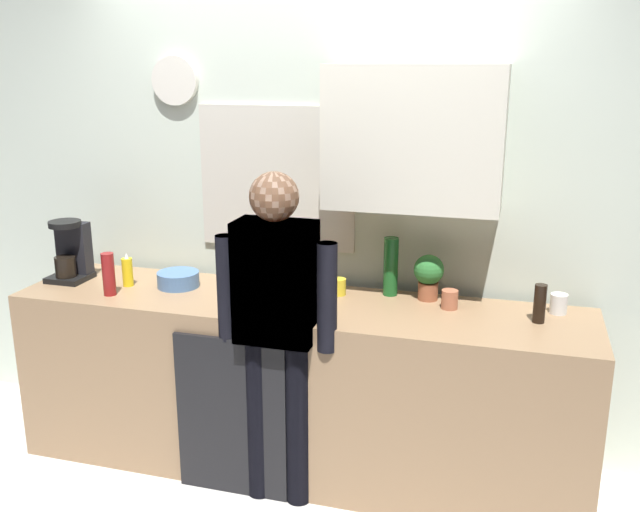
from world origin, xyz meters
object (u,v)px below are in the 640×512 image
cup_terracotta_mug (450,299)px  bottle_green_wine (391,267)px  dish_soap (127,272)px  cup_yellow_cup (339,287)px  person_guest (276,314)px  bottle_red_vinegar (109,274)px  bottle_dark_sauce (540,304)px  mixing_bowl (178,279)px  potted_plant (429,274)px  coffee_maker (71,253)px  cup_white_mug (559,304)px  person_at_sink (276,314)px

cup_terracotta_mug → bottle_green_wine: bearing=158.4°
bottle_green_wine → dish_soap: (-1.36, -0.24, -0.07)m
cup_yellow_cup → person_guest: bearing=-110.2°
bottle_red_vinegar → person_guest: (0.95, -0.14, -0.07)m
bottle_dark_sauce → person_guest: bearing=-163.4°
mixing_bowl → potted_plant: potted_plant is taller
cup_terracotta_mug → potted_plant: 0.18m
coffee_maker → cup_white_mug: 2.54m
bottle_dark_sauce → cup_white_mug: (0.09, 0.15, -0.04)m
coffee_maker → cup_white_mug: coffee_maker is taller
mixing_bowl → person_at_sink: (0.68, -0.36, 0.00)m
bottle_dark_sauce → cup_yellow_cup: size_ratio=2.12×
bottle_dark_sauce → dish_soap: 2.09m
coffee_maker → dish_soap: (0.36, -0.02, -0.07)m
coffee_maker → bottle_green_wine: bearing=7.1°
cup_yellow_cup → mixing_bowl: bearing=-172.8°
cup_terracotta_mug → dish_soap: (-1.68, -0.12, 0.03)m
bottle_green_wine → mixing_bowl: (-1.10, -0.18, -0.11)m
mixing_bowl → person_at_sink: person_at_sink is taller
dish_soap → bottle_red_vinegar: bearing=-93.4°
bottle_red_vinegar → bottle_dark_sauce: bearing=5.5°
coffee_maker → person_at_sink: bearing=-14.1°
coffee_maker → cup_white_mug: (2.53, 0.17, -0.10)m
bottle_green_wine → cup_white_mug: size_ratio=3.16×
cup_white_mug → person_at_sink: size_ratio=0.06×
mixing_bowl → person_at_sink: bearing=-28.1°
cup_white_mug → cup_yellow_cup: size_ratio=1.12×
bottle_red_vinegar → potted_plant: size_ratio=0.96×
bottle_red_vinegar → cup_white_mug: bottle_red_vinegar is taller
bottle_green_wine → cup_white_mug: bottle_green_wine is taller
person_at_sink → person_guest: 0.00m
cup_white_mug → potted_plant: size_ratio=0.41×
bottle_green_wine → cup_white_mug: 0.82m
mixing_bowl → bottle_red_vinegar: bearing=-141.1°
dish_soap → bottle_dark_sauce: bearing=1.2°
cup_yellow_cup → person_guest: 0.50m
potted_plant → cup_terracotta_mug: bearing=-41.6°
bottle_dark_sauce → cup_yellow_cup: bottle_dark_sauce is taller
person_at_sink → bottle_red_vinegar: bearing=159.2°
coffee_maker → dish_soap: 0.36m
bottle_dark_sauce → mixing_bowl: (-1.82, 0.02, -0.05)m
potted_plant → person_at_sink: size_ratio=0.14×
person_guest → person_at_sink: bearing=-0.0°
bottle_red_vinegar → cup_yellow_cup: bearing=16.3°
coffee_maker → cup_terracotta_mug: size_ratio=3.59×
cup_white_mug → bottle_green_wine: bearing=176.6°
mixing_bowl → potted_plant: size_ratio=0.96×
cup_yellow_cup → cup_terracotta_mug: cup_terracotta_mug is taller
bottle_green_wine → person_at_sink: person_at_sink is taller
bottle_dark_sauce → potted_plant: size_ratio=0.78×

